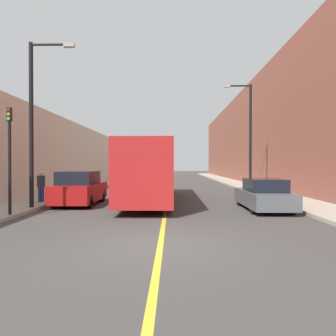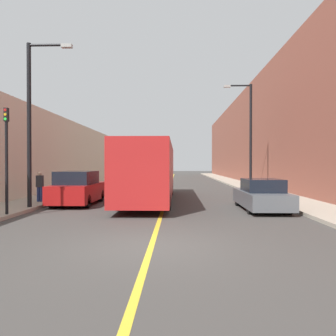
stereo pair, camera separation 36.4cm
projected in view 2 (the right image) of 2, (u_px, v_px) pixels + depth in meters
The scene contains 13 objects.
ground_plane at pixel (151, 247), 8.62m from camera, with size 200.00×200.00×0.00m, color #3F3D3A.
sidewalk_left at pixel (110, 182), 38.81m from camera, with size 2.57×72.00×0.15m, color #A89E8C.
sidewalk_right at pixel (233, 182), 38.40m from camera, with size 2.57×72.00×0.15m, color #A89E8C.
building_row_left at pixel (82, 157), 38.87m from camera, with size 4.00×72.00×6.02m, color beige.
building_row_right at pixel (262, 136), 38.25m from camera, with size 4.00×72.00×11.00m, color brown.
road_center_line at pixel (171, 183), 38.61m from camera, with size 0.16×72.00×0.01m, color gold.
bus at pixel (150, 171), 19.43m from camera, with size 2.59×12.92×3.30m.
parked_suv_left at pixel (78, 189), 17.70m from camera, with size 2.01×4.67×1.80m.
car_right_near at pixel (261, 196), 15.61m from camera, with size 1.89×4.73×1.48m.
street_lamp_left at pixel (33, 115), 15.43m from camera, with size 2.16×0.24×7.73m.
street_lamp_right at pixel (249, 131), 24.96m from camera, with size 2.16×0.24×8.14m.
traffic_light at pixel (7, 156), 13.20m from camera, with size 0.16×0.18×4.30m.
pedestrian at pixel (40, 186), 17.75m from camera, with size 0.36×0.23×1.65m.
Camera 2 is at (0.69, -8.58, 2.17)m, focal length 35.00 mm.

